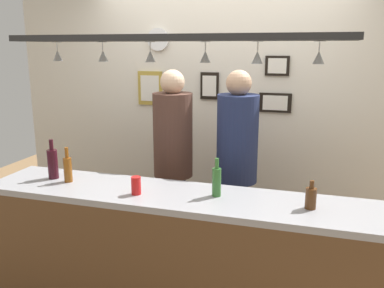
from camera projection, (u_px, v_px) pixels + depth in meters
back_wall at (221, 113)px, 4.03m from camera, size 4.40×0.06×2.60m
bar_counter at (165, 245)px, 2.69m from camera, size 2.70×0.55×0.97m
overhead_glass_rack at (174, 38)px, 2.57m from camera, size 2.20×0.36×0.04m
hanging_wineglass_far_left at (58, 55)px, 2.91m from camera, size 0.07×0.07×0.13m
hanging_wineglass_left at (103, 55)px, 2.80m from camera, size 0.07×0.07×0.13m
hanging_wineglass_center_left at (150, 56)px, 2.67m from camera, size 0.07×0.07×0.13m
hanging_wineglass_center at (205, 56)px, 2.59m from camera, size 0.07×0.07×0.13m
hanging_wineglass_center_right at (257, 57)px, 2.43m from camera, size 0.07×0.07×0.13m
hanging_wineglass_right at (319, 57)px, 2.38m from camera, size 0.07×0.07×0.13m
person_left_brown_shirt at (173, 150)px, 3.54m from camera, size 0.34×0.34×1.75m
person_right_navy_shirt at (237, 155)px, 3.38m from camera, size 0.34×0.34×1.76m
bottle_wine_dark_red at (53, 163)px, 3.05m from camera, size 0.08×0.08×0.30m
bottle_beer_green_import at (217, 181)px, 2.69m from camera, size 0.06×0.06×0.26m
bottle_beer_amber_tall at (68, 169)px, 2.98m from camera, size 0.06×0.06×0.26m
bottle_beer_brown_stubby at (311, 198)px, 2.49m from camera, size 0.07×0.07×0.18m
drink_can at (136, 186)px, 2.73m from camera, size 0.07×0.07×0.12m
picture_frame_crest at (210, 86)px, 3.96m from camera, size 0.18×0.02×0.26m
picture_frame_caricature at (150, 88)px, 4.15m from camera, size 0.26×0.02×0.34m
picture_frame_lower_pair at (275, 103)px, 3.81m from camera, size 0.30×0.02×0.18m
picture_frame_upper_small at (277, 66)px, 3.73m from camera, size 0.22×0.02×0.18m
wall_clock at (158, 39)px, 4.00m from camera, size 0.22×0.03×0.22m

